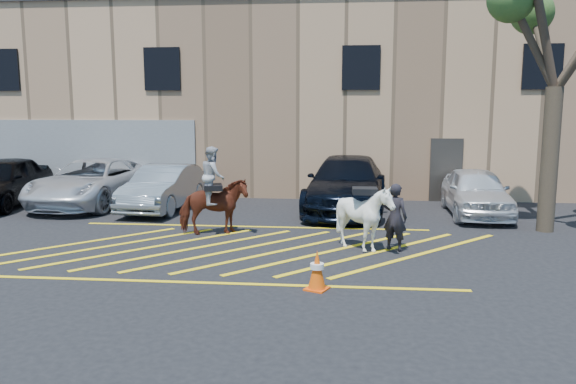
# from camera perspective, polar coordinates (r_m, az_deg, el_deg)

# --- Properties ---
(ground) EXTENTS (90.00, 90.00, 0.00)m
(ground) POSITION_cam_1_polar(r_m,az_deg,el_deg) (13.45, -4.89, -5.54)
(ground) COLOR black
(ground) RESTS_ON ground
(car_black_suv) EXTENTS (2.46, 5.01, 1.65)m
(car_black_suv) POSITION_cam_1_polar(r_m,az_deg,el_deg) (20.92, -27.14, 0.96)
(car_black_suv) COLOR black
(car_black_suv) RESTS_ON ground
(car_white_pickup) EXTENTS (3.01, 5.72, 1.54)m
(car_white_pickup) POSITION_cam_1_polar(r_m,az_deg,el_deg) (19.95, -19.20, 0.94)
(car_white_pickup) COLOR silver
(car_white_pickup) RESTS_ON ground
(car_silver_sedan) EXTENTS (1.85, 4.43, 1.42)m
(car_silver_sedan) POSITION_cam_1_polar(r_m,az_deg,el_deg) (18.45, -12.48, 0.45)
(car_silver_sedan) COLOR gray
(car_silver_sedan) RESTS_ON ground
(car_blue_suv) EXTENTS (2.89, 6.02, 1.69)m
(car_blue_suv) POSITION_cam_1_polar(r_m,az_deg,el_deg) (17.96, 6.00, 0.81)
(car_blue_suv) COLOR black
(car_blue_suv) RESTS_ON ground
(car_white_suv) EXTENTS (1.86, 4.30, 1.44)m
(car_white_suv) POSITION_cam_1_polar(r_m,az_deg,el_deg) (18.00, 18.54, 0.03)
(car_white_suv) COLOR white
(car_white_suv) RESTS_ON ground
(handler) EXTENTS (0.68, 0.59, 1.57)m
(handler) POSITION_cam_1_polar(r_m,az_deg,el_deg) (13.13, 10.82, -2.52)
(handler) COLOR black
(handler) RESTS_ON ground
(warehouse) EXTENTS (32.42, 10.20, 7.30)m
(warehouse) POSITION_cam_1_polar(r_m,az_deg,el_deg) (24.93, -0.04, 9.55)
(warehouse) COLOR tan
(warehouse) RESTS_ON ground
(hatching_zone) EXTENTS (12.60, 5.12, 0.01)m
(hatching_zone) POSITION_cam_1_polar(r_m,az_deg,el_deg) (13.17, -5.12, -5.84)
(hatching_zone) COLOR yellow
(hatching_zone) RESTS_ON ground
(mounted_bay) EXTENTS (1.89, 1.23, 2.29)m
(mounted_bay) POSITION_cam_1_polar(r_m,az_deg,el_deg) (14.57, -7.60, -0.75)
(mounted_bay) COLOR #5C2515
(mounted_bay) RESTS_ON ground
(saddled_white) EXTENTS (1.29, 1.44, 1.57)m
(saddled_white) POSITION_cam_1_polar(r_m,az_deg,el_deg) (12.97, 7.75, -2.54)
(saddled_white) COLOR white
(saddled_white) RESTS_ON ground
(traffic_cone) EXTENTS (0.50, 0.50, 0.73)m
(traffic_cone) POSITION_cam_1_polar(r_m,az_deg,el_deg) (10.29, 2.97, -7.93)
(traffic_cone) COLOR #FF4B0A
(traffic_cone) RESTS_ON ground
(tree) EXTENTS (3.99, 4.37, 7.31)m
(tree) POSITION_cam_1_polar(r_m,az_deg,el_deg) (16.36, 25.89, 16.27)
(tree) COLOR #4B3F2E
(tree) RESTS_ON ground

